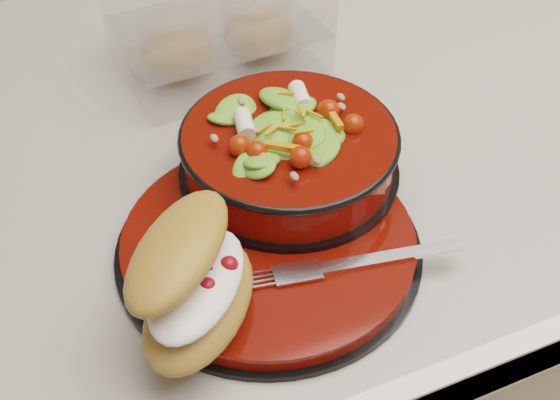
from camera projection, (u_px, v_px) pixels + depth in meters
name	position (u px, v px, depth m)	size (l,w,h in m)	color
island_counter	(391.00, 312.00, 1.21)	(1.24, 0.74, 0.90)	silver
dinner_plate	(270.00, 245.00, 0.70)	(0.28, 0.28, 0.02)	black
salad_bowl	(289.00, 146.00, 0.73)	(0.21, 0.21, 0.09)	black
croissant	(195.00, 281.00, 0.60)	(0.15, 0.17, 0.08)	#B78438
fork	(362.00, 262.00, 0.67)	(0.17, 0.05, 0.00)	silver
pastry_box	(217.00, 30.00, 0.89)	(0.23, 0.17, 0.09)	white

